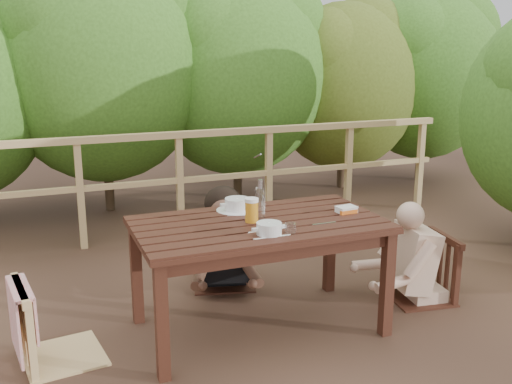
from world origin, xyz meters
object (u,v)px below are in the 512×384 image
object	(u,v)px
chair_right	(422,240)
beer_glass	(252,211)
chair_left	(57,284)
diner_right	(427,219)
tumbler	(291,229)
bottle	(260,200)
table	(259,277)
soup_near	(269,230)
woman	(222,206)
chair_far	(223,226)
soup_far	(237,205)
bread_roll	(267,229)
butter_tub	(346,210)

from	to	relation	value
chair_right	beer_glass	world-z (taller)	chair_right
chair_left	diner_right	world-z (taller)	diner_right
chair_left	tumbler	bearing A→B (deg)	-113.38
bottle	tumbler	world-z (taller)	bottle
table	soup_near	distance (m)	0.47
table	tumbler	distance (m)	0.49
table	woman	xyz separation A→B (m)	(0.02, 0.80, 0.25)
soup_near	tumbler	size ratio (longest dim) A/B	3.26
soup_near	chair_left	bearing A→B (deg)	164.20
chair_left	bottle	size ratio (longest dim) A/B	3.51
beer_glass	table	bearing A→B (deg)	-7.89
bottle	soup_near	bearing A→B (deg)	-102.59
table	tumbler	xyz separation A→B (m)	(0.08, -0.29, 0.39)
diner_right	tumbler	bearing A→B (deg)	112.01
chair_far	soup_far	distance (m)	0.58
chair_left	bottle	bearing A→B (deg)	-98.50
chair_far	bottle	bearing A→B (deg)	-74.49
bottle	diner_right	bearing A→B (deg)	-2.16
bread_roll	table	bearing A→B (deg)	81.06
table	chair_right	world-z (taller)	chair_right
table	chair_right	xyz separation A→B (m)	(1.25, 0.01, 0.08)
bread_roll	soup_near	bearing A→B (deg)	-96.87
woman	tumbler	world-z (taller)	woman
bottle	tumbler	bearing A→B (deg)	-81.40
chair_right	woman	world-z (taller)	woman
soup_near	tumbler	distance (m)	0.13
soup_near	bread_roll	size ratio (longest dim) A/B	2.22
bread_roll	tumbler	bearing A→B (deg)	-33.42
chair_far	bottle	distance (m)	0.82
chair_far	soup_near	distance (m)	1.08
table	beer_glass	xyz separation A→B (m)	(-0.05, 0.01, 0.44)
chair_left	beer_glass	bearing A→B (deg)	-101.10
diner_right	chair_right	bearing A→B (deg)	97.99
chair_right	tumbler	xyz separation A→B (m)	(-1.16, -0.30, 0.31)
woman	bottle	bearing A→B (deg)	105.49
chair_far	beer_glass	bearing A→B (deg)	-80.27
diner_right	woman	bearing A→B (deg)	65.78
beer_glass	soup_near	bearing A→B (deg)	-88.32
tumbler	chair_left	bearing A→B (deg)	164.32
diner_right	soup_far	world-z (taller)	diner_right
chair_left	bread_roll	xyz separation A→B (m)	(1.18, -0.29, 0.28)
chair_left	beer_glass	distance (m)	1.21
diner_right	beer_glass	world-z (taller)	diner_right
beer_glass	bottle	distance (m)	0.11
woman	butter_tub	distance (m)	1.02
woman	bottle	size ratio (longest dim) A/B	4.59
beer_glass	diner_right	bearing A→B (deg)	0.20
chair_left	soup_far	distance (m)	1.23
beer_glass	tumbler	bearing A→B (deg)	-66.11
chair_right	table	bearing A→B (deg)	-81.50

